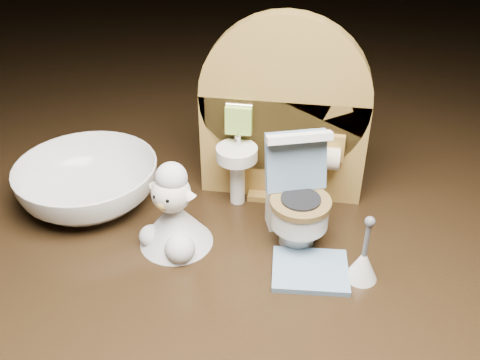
{
  "coord_description": "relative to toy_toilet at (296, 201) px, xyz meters",
  "views": [
    {
      "loc": [
        0.02,
        -0.3,
        0.26
      ],
      "look_at": [
        -0.03,
        0.01,
        0.05
      ],
      "focal_mm": 40.0,
      "sensor_mm": 36.0,
      "label": 1
    }
  ],
  "objects": [
    {
      "name": "backdrop_panel",
      "position": [
        -0.02,
        0.05,
        0.03
      ],
      "size": [
        0.13,
        0.05,
        0.15
      ],
      "color": "#A57B36",
      "rests_on": "ground"
    },
    {
      "name": "bath_mat",
      "position": [
        0.01,
        -0.04,
        -0.03
      ],
      "size": [
        0.05,
        0.05,
        0.0
      ],
      "primitive_type": "cube",
      "rotation": [
        0.0,
        0.0,
        0.07
      ],
      "color": "#6988A6",
      "rests_on": "ground"
    },
    {
      "name": "toy_toilet",
      "position": [
        0.0,
        0.0,
        0.0
      ],
      "size": [
        0.05,
        0.06,
        0.09
      ],
      "rotation": [
        0.0,
        0.0,
        0.33
      ],
      "color": "white",
      "rests_on": "ground"
    },
    {
      "name": "plush_lamb",
      "position": [
        -0.09,
        -0.02,
        -0.01
      ],
      "size": [
        0.05,
        0.06,
        0.07
      ],
      "rotation": [
        0.0,
        0.0,
        -0.32
      ],
      "color": "silver",
      "rests_on": "ground"
    },
    {
      "name": "toilet_brush",
      "position": [
        0.05,
        -0.04,
        -0.02
      ],
      "size": [
        0.02,
        0.02,
        0.05
      ],
      "color": "white",
      "rests_on": "ground"
    },
    {
      "name": "ceramic_bowl",
      "position": [
        -0.17,
        0.02,
        -0.01
      ],
      "size": [
        0.12,
        0.12,
        0.04
      ],
      "primitive_type": "imported",
      "rotation": [
        0.0,
        0.0,
        -0.06
      ],
      "color": "white",
      "rests_on": "ground"
    }
  ]
}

